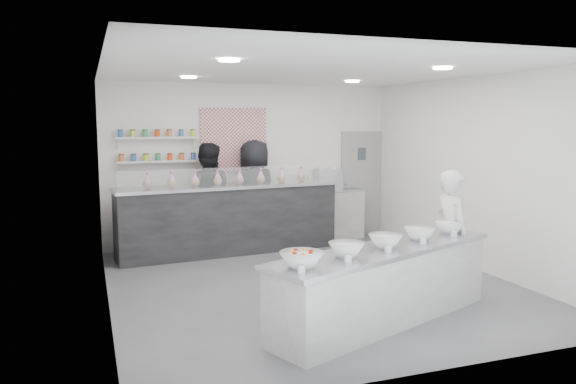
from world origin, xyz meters
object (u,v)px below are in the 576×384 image
object	(u,v)px
staff_left	(207,197)
staff_right	(255,194)
back_bar	(229,219)
woman_prep	(452,233)
espresso_ledge	(331,214)
espresso_machine	(328,180)
prep_counter	(384,285)

from	to	relation	value
staff_left	staff_right	world-z (taller)	staff_right
back_bar	woman_prep	xyz separation A→B (m)	(2.20, -3.34, 0.23)
back_bar	staff_left	size ratio (longest dim) A/B	2.03
espresso_ledge	staff_left	distance (m)	2.54
espresso_machine	espresso_ledge	bearing A→B (deg)	0.00
staff_right	espresso_ledge	bearing A→B (deg)	168.56
espresso_ledge	woman_prep	bearing A→B (deg)	-89.77
espresso_machine	staff_right	bearing A→B (deg)	-173.33
espresso_ledge	back_bar	bearing A→B (deg)	-166.34
woman_prep	staff_right	world-z (taller)	staff_right
staff_left	staff_right	bearing A→B (deg)	-158.76
prep_counter	espresso_ledge	world-z (taller)	espresso_ledge
staff_left	woman_prep	bearing A→B (deg)	145.47
espresso_ledge	staff_right	distance (m)	1.69
prep_counter	staff_left	bearing A→B (deg)	83.77
espresso_ledge	espresso_machine	distance (m)	0.68
prep_counter	woman_prep	distance (m)	1.52
espresso_machine	back_bar	bearing A→B (deg)	-165.91
back_bar	staff_left	bearing A→B (deg)	126.80
back_bar	espresso_ledge	distance (m)	2.25
back_bar	espresso_ledge	xyz separation A→B (m)	(2.18, 0.53, -0.12)
prep_counter	espresso_ledge	bearing A→B (deg)	52.01
woman_prep	staff_left	distance (m)	4.46
espresso_ledge	espresso_machine	size ratio (longest dim) A/B	2.60
espresso_ledge	staff_left	size ratio (longest dim) A/B	0.68
back_bar	woman_prep	bearing A→B (deg)	-61.76
back_bar	staff_right	size ratio (longest dim) A/B	1.98
prep_counter	espresso_machine	bearing A→B (deg)	52.84
espresso_machine	staff_left	world-z (taller)	staff_left
prep_counter	espresso_machine	world-z (taller)	espresso_machine
woman_prep	staff_right	xyz separation A→B (m)	(-1.62, 3.69, 0.15)
back_bar	staff_right	world-z (taller)	staff_right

